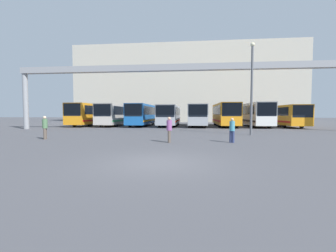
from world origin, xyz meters
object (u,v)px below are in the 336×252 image
(pedestrian_near_right, at_px, (232,130))
(bus_slot_0, at_px, (92,113))
(bus_slot_4, at_px, (197,114))
(bus_slot_5, at_px, (225,113))
(bus_slot_2, at_px, (142,114))
(bus_slot_3, at_px, (170,114))
(pedestrian_mid_right, at_px, (45,127))
(bus_slot_6, at_px, (254,113))
(bus_slot_1, at_px, (115,114))
(bus_slot_7, at_px, (283,115))
(pedestrian_near_left, at_px, (169,129))
(lamp_post, at_px, (252,85))

(pedestrian_near_right, bearing_deg, bus_slot_0, 157.40)
(bus_slot_4, relative_size, bus_slot_5, 1.04)
(bus_slot_2, distance_m, pedestrian_near_right, 21.32)
(bus_slot_0, distance_m, bus_slot_3, 12.34)
(bus_slot_0, distance_m, pedestrian_mid_right, 19.70)
(bus_slot_4, xyz_separation_m, bus_slot_6, (8.22, -0.52, 0.12))
(bus_slot_1, relative_size, bus_slot_7, 0.86)
(bus_slot_0, bearing_deg, bus_slot_4, -0.57)
(bus_slot_6, relative_size, pedestrian_mid_right, 6.38)
(bus_slot_4, distance_m, bus_slot_6, 8.24)
(bus_slot_0, distance_m, bus_slot_7, 28.79)
(bus_slot_7, bearing_deg, bus_slot_2, -178.24)
(pedestrian_near_left, height_order, pedestrian_mid_right, pedestrian_mid_right)
(bus_slot_6, bearing_deg, bus_slot_0, 178.41)
(bus_slot_2, bearing_deg, bus_slot_4, 3.96)
(bus_slot_4, bearing_deg, pedestrian_near_left, -96.33)
(bus_slot_7, bearing_deg, bus_slot_6, -171.91)
(bus_slot_3, bearing_deg, lamp_post, -58.99)
(bus_slot_4, bearing_deg, pedestrian_near_right, -84.67)
(bus_slot_3, xyz_separation_m, bus_slot_5, (8.22, -0.46, 0.15))
(lamp_post, bearing_deg, bus_slot_2, 133.40)
(lamp_post, bearing_deg, pedestrian_near_left, -138.32)
(bus_slot_0, distance_m, pedestrian_near_right, 26.75)
(bus_slot_3, bearing_deg, bus_slot_5, -3.22)
(lamp_post, bearing_deg, bus_slot_5, 91.07)
(bus_slot_2, bearing_deg, lamp_post, -46.60)
(bus_slot_6, bearing_deg, bus_slot_5, 176.07)
(bus_slot_7, distance_m, pedestrian_near_left, 24.56)
(lamp_post, bearing_deg, bus_slot_3, 121.01)
(bus_slot_2, bearing_deg, pedestrian_near_right, -61.91)
(bus_slot_1, bearing_deg, bus_slot_2, 2.99)
(bus_slot_6, height_order, pedestrian_mid_right, bus_slot_6)
(bus_slot_6, xyz_separation_m, lamp_post, (-3.86, -13.37, 2.41))
(pedestrian_near_right, distance_m, pedestrian_mid_right, 13.12)
(pedestrian_mid_right, xyz_separation_m, lamp_post, (15.67, 4.94, 3.42))
(bus_slot_6, distance_m, pedestrian_mid_right, 26.79)
(pedestrian_mid_right, relative_size, lamp_post, 0.21)
(bus_slot_0, height_order, bus_slot_1, bus_slot_0)
(bus_slot_3, height_order, pedestrian_near_right, bus_slot_3)
(bus_slot_1, height_order, bus_slot_6, bus_slot_6)
(bus_slot_3, bearing_deg, bus_slot_7, -0.56)
(bus_slot_2, bearing_deg, bus_slot_5, 1.53)
(bus_slot_3, distance_m, pedestrian_near_left, 20.06)
(lamp_post, bearing_deg, bus_slot_0, 145.98)
(bus_slot_0, height_order, bus_slot_2, bus_slot_0)
(bus_slot_3, distance_m, pedestrian_near_right, 20.48)
(bus_slot_0, distance_m, bus_slot_6, 24.68)
(bus_slot_1, height_order, bus_slot_3, bus_slot_1)
(bus_slot_0, xyz_separation_m, pedestrian_mid_right, (5.14, -18.99, -1.02))
(bus_slot_2, xyz_separation_m, bus_slot_6, (16.45, 0.05, 0.06))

